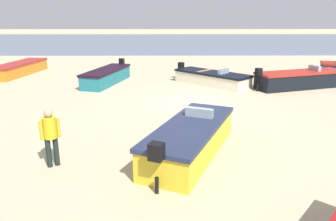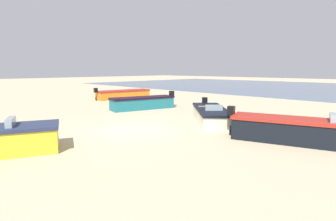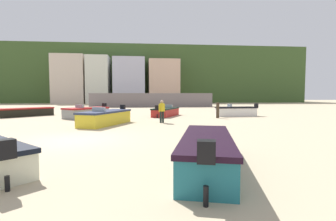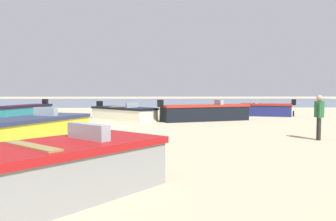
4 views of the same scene
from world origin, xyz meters
name	(u,v)px [view 1 (image 1 of 4)]	position (x,y,z in m)	size (l,w,h in m)	color
ground_plane	(191,103)	(0.00, 0.00, 0.00)	(160.00, 160.00, 0.00)	tan
tidal_water	(173,41)	(0.00, -36.00, 0.03)	(80.00, 36.00, 0.06)	slate
boat_black_3	(300,79)	(-6.39, -3.17, 0.48)	(5.56, 2.96, 1.26)	black
boat_teal_5	(107,76)	(4.74, -4.49, 0.45)	(2.43, 4.91, 1.19)	#1F6A76
boat_orange_6	(19,69)	(11.31, -7.49, 0.42)	(2.16, 5.61, 1.15)	orange
boat_yellow_7	(191,139)	(0.48, 5.72, 0.48)	(3.19, 4.73, 1.25)	gold
boat_cream_9	(212,78)	(-1.51, -4.02, 0.40)	(4.35, 4.34, 1.09)	beige
beach_walker_foreground	(50,133)	(4.30, 6.46, 0.95)	(0.50, 0.47, 1.62)	black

